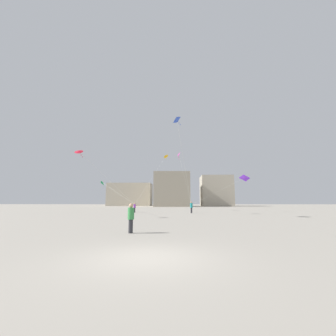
{
  "coord_description": "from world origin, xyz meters",
  "views": [
    {
      "loc": [
        0.97,
        -7.47,
        1.77
      ],
      "look_at": [
        0.0,
        18.93,
        5.71
      ],
      "focal_mm": 24.17,
      "sensor_mm": 36.0,
      "label": 1
    }
  ],
  "objects": [
    {
      "name": "kite_amber_diamond",
      "position": [
        -1.2,
        37.53,
        10.79
      ],
      "size": [
        5.42,
        8.22,
        9.99
      ],
      "color": "yellow"
    },
    {
      "name": "building_right_hall",
      "position": [
        17.0,
        84.7,
        5.98
      ],
      "size": [
        12.28,
        11.79,
        11.97
      ],
      "color": "#B2A893",
      "rests_on": "ground_plane"
    },
    {
      "name": "building_left_hall",
      "position": [
        -19.0,
        90.84,
        4.76
      ],
      "size": [
        18.44,
        12.14,
        9.52
      ],
      "color": "#B2A893",
      "rests_on": "ground_plane"
    },
    {
      "name": "person_in_purple",
      "position": [
        -5.92,
        30.07,
        0.88
      ],
      "size": [
        0.35,
        0.35,
        1.6
      ],
      "rotation": [
        0.0,
        0.0,
        0.64
      ],
      "color": "#2D2D33",
      "rests_on": "ground_plane"
    },
    {
      "name": "kite_emerald_diamond",
      "position": [
        -12.9,
        34.7,
        5.23
      ],
      "size": [
        7.48,
        5.17,
        4.38
      ],
      "color": "green"
    },
    {
      "name": "person_in_green",
      "position": [
        -1.64,
        5.64,
        0.92
      ],
      "size": [
        0.36,
        0.36,
        1.67
      ],
      "rotation": [
        0.0,
        0.0,
        1.42
      ],
      "color": "#2D2D33",
      "rests_on": "ground_plane"
    },
    {
      "name": "kite_crimson_diamond",
      "position": [
        -9.95,
        17.31,
        7.28
      ],
      "size": [
        4.6,
        13.42,
        6.43
      ],
      "color": "red"
    },
    {
      "name": "kite_violet_delta",
      "position": [
        13.08,
        33.17,
        5.88
      ],
      "size": [
        10.75,
        5.28,
        5.15
      ],
      "color": "purple"
    },
    {
      "name": "kite_cobalt_delta",
      "position": [
        1.11,
        18.79,
        11.25
      ],
      "size": [
        2.66,
        10.5,
        10.52
      ],
      "color": "blue"
    },
    {
      "name": "kite_magenta_diamond",
      "position": [
        1.37,
        25.77,
        8.66
      ],
      "size": [
        2.32,
        3.11,
        7.85
      ],
      "color": "#D12899"
    },
    {
      "name": "ground_plane",
      "position": [
        0.0,
        0.0,
        0.0
      ],
      "size": [
        300.0,
        300.0,
        0.0
      ],
      "primitive_type": "plane",
      "color": "#9E9689"
    },
    {
      "name": "person_in_teal",
      "position": [
        3.3,
        28.36,
        0.99
      ],
      "size": [
        0.39,
        0.39,
        1.8
      ],
      "rotation": [
        0.0,
        0.0,
        2.21
      ],
      "color": "#2D2D33",
      "rests_on": "ground_plane"
    },
    {
      "name": "building_centre_hall",
      "position": [
        -1.0,
        78.45,
        6.2
      ],
      "size": [
        13.72,
        15.78,
        12.4
      ],
      "color": "#A39984",
      "rests_on": "ground_plane"
    }
  ]
}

